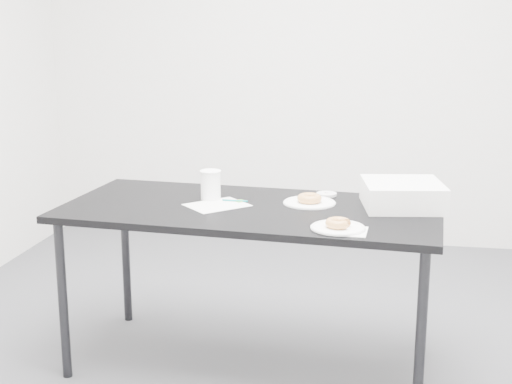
% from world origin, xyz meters
% --- Properties ---
extents(floor, '(4.00, 4.00, 0.00)m').
position_xyz_m(floor, '(0.00, 0.00, 0.00)').
color(floor, '#525358').
rests_on(floor, ground).
extents(wall_back, '(4.00, 0.02, 2.70)m').
position_xyz_m(wall_back, '(0.00, 2.00, 1.35)').
color(wall_back, white).
rests_on(wall_back, floor).
extents(table, '(1.71, 0.90, 0.75)m').
position_xyz_m(table, '(-0.15, -0.02, 0.70)').
color(table, black).
rests_on(table, floor).
extents(scorecard, '(0.32, 0.32, 0.00)m').
position_xyz_m(scorecard, '(-0.30, -0.02, 0.76)').
color(scorecard, white).
rests_on(scorecard, table).
extents(logo_patch, '(0.06, 0.06, 0.00)m').
position_xyz_m(logo_patch, '(-0.21, 0.06, 0.76)').
color(logo_patch, green).
rests_on(logo_patch, scorecard).
extents(pen, '(0.12, 0.01, 0.01)m').
position_xyz_m(pen, '(-0.23, 0.05, 0.76)').
color(pen, '#0B787C').
rests_on(pen, scorecard).
extents(napkin, '(0.16, 0.16, 0.00)m').
position_xyz_m(napkin, '(0.30, -0.33, 0.76)').
color(napkin, white).
rests_on(napkin, table).
extents(plate_near, '(0.22, 0.22, 0.01)m').
position_xyz_m(plate_near, '(0.26, -0.31, 0.76)').
color(plate_near, white).
rests_on(plate_near, napkin).
extents(donut_near, '(0.12, 0.12, 0.03)m').
position_xyz_m(donut_near, '(0.26, -0.31, 0.78)').
color(donut_near, '#C2763D').
rests_on(donut_near, plate_near).
extents(plate_far, '(0.23, 0.23, 0.01)m').
position_xyz_m(plate_far, '(0.10, 0.08, 0.76)').
color(plate_far, white).
rests_on(plate_far, table).
extents(donut_far, '(0.12, 0.12, 0.04)m').
position_xyz_m(donut_far, '(0.10, 0.08, 0.78)').
color(donut_far, '#C2763D').
rests_on(donut_far, plate_far).
extents(coffee_cup, '(0.09, 0.09, 0.14)m').
position_xyz_m(coffee_cup, '(-0.35, 0.08, 0.82)').
color(coffee_cup, white).
rests_on(coffee_cup, table).
extents(cup_lid, '(0.09, 0.09, 0.01)m').
position_xyz_m(cup_lid, '(0.17, 0.25, 0.76)').
color(cup_lid, white).
rests_on(cup_lid, table).
extents(bakery_box, '(0.38, 0.38, 0.11)m').
position_xyz_m(bakery_box, '(0.51, 0.09, 0.81)').
color(bakery_box, white).
rests_on(bakery_box, table).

